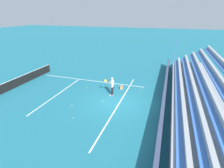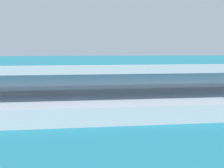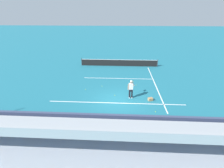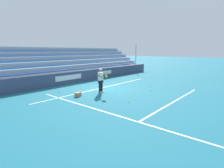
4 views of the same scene
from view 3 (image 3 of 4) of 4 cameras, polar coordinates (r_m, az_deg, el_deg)
The scene contains 14 objects.
ground_plane at distance 15.91m, azimuth 1.56°, elevation -5.35°, with size 160.00×160.00×0.00m, color #1E6B7F.
court_baseline_white at distance 15.47m, azimuth 1.50°, elevation -6.22°, with size 12.00×0.10×0.01m, color white.
court_sideline_white at distance 19.87m, azimuth 13.87°, elevation -0.02°, with size 0.10×12.00×0.01m, color white.
court_service_line_white at distance 20.91m, azimuth 2.05°, elevation 1.84°, with size 8.22×0.10×0.01m, color white.
back_wall_sponsor_board at distance 12.17m, azimuth 0.94°, elevation -12.17°, with size 25.16×0.25×1.10m.
bleacher_stand at distance 9.97m, azimuth 0.30°, elevation -19.75°, with size 23.90×4.00×3.85m.
tennis_player at distance 16.04m, azimuth 6.21°, elevation -1.67°, with size 0.58×1.01×1.71m.
ball_box_cardboard at distance 16.19m, azimuth 12.42°, elevation -4.87°, with size 0.40×0.30×0.26m, color #A87F51.
tennis_ball_far_left at distance 18.76m, azimuth -3.28°, elevation -0.66°, with size 0.07×0.07×0.07m, color #CCE533.
tennis_ball_midcourt at distance 16.72m, azimuth 0.98°, elevation -3.73°, with size 0.07×0.07×0.07m, color #CCE533.
tennis_ball_far_right at distance 18.08m, azimuth -8.73°, elevation -1.84°, with size 0.07×0.07×0.07m, color #CCE533.
tennis_ball_by_box at distance 19.15m, azimuth 7.91°, elevation -0.34°, with size 0.07×0.07×0.07m, color #CCE533.
tennis_ball_toward_net at distance 14.60m, azimuth 14.01°, elevation -8.78°, with size 0.07×0.07×0.07m, color #CCE533.
tennis_net at distance 25.53m, azimuth 2.34°, elevation 6.96°, with size 11.09×0.09×1.07m.
Camera 3 is at (0.37, -13.99, 7.57)m, focal length 28.00 mm.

